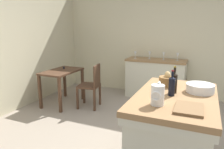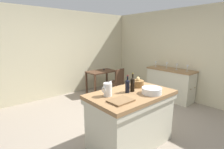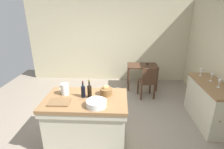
% 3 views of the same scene
% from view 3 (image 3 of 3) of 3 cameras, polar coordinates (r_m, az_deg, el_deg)
% --- Properties ---
extents(ground_plane, '(6.76, 6.76, 0.00)m').
position_cam_3_polar(ground_plane, '(3.97, -3.20, -15.38)').
color(ground_plane, gray).
extents(wall_back, '(5.32, 0.12, 2.60)m').
position_cam_3_polar(wall_back, '(5.89, -0.87, 10.56)').
color(wall_back, beige).
rests_on(wall_back, ground).
extents(island_table, '(1.40, 0.87, 0.92)m').
position_cam_3_polar(island_table, '(3.24, -8.19, -14.27)').
color(island_table, olive).
rests_on(island_table, ground).
extents(side_cabinet, '(0.52, 1.36, 0.90)m').
position_cam_3_polar(side_cabinet, '(4.29, 28.91, -8.20)').
color(side_cabinet, olive).
rests_on(side_cabinet, ground).
extents(writing_desk, '(0.90, 0.57, 0.79)m').
position_cam_3_polar(writing_desk, '(5.41, 9.82, 1.82)').
color(writing_desk, '#472D1E').
rests_on(writing_desk, ground).
extents(wooden_chair, '(0.46, 0.46, 0.90)m').
position_cam_3_polar(wooden_chair, '(4.84, 11.37, -2.20)').
color(wooden_chair, '#472D1E').
rests_on(wooden_chair, ground).
extents(pitcher, '(0.17, 0.13, 0.25)m').
position_cam_3_polar(pitcher, '(3.18, -15.13, -4.56)').
color(pitcher, white).
rests_on(pitcher, island_table).
extents(wash_bowl, '(0.32, 0.32, 0.10)m').
position_cam_3_polar(wash_bowl, '(2.75, -5.14, -9.33)').
color(wash_bowl, white).
rests_on(wash_bowl, island_table).
extents(bread_basket, '(0.21, 0.21, 0.19)m').
position_cam_3_polar(bread_basket, '(3.08, -1.93, -5.40)').
color(bread_basket, brown).
rests_on(bread_basket, island_table).
extents(cutting_board, '(0.34, 0.26, 0.02)m').
position_cam_3_polar(cutting_board, '(2.97, -16.71, -8.60)').
color(cutting_board, brown).
rests_on(cutting_board, island_table).
extents(wine_bottle_dark, '(0.07, 0.07, 0.31)m').
position_cam_3_polar(wine_bottle_dark, '(2.98, -7.33, -5.24)').
color(wine_bottle_dark, black).
rests_on(wine_bottle_dark, island_table).
extents(wine_bottle_amber, '(0.07, 0.07, 0.29)m').
position_cam_3_polar(wine_bottle_amber, '(3.01, -9.36, -5.25)').
color(wine_bottle_amber, black).
rests_on(wine_bottle_amber, island_table).
extents(wine_glass_left, '(0.07, 0.07, 0.17)m').
position_cam_3_polar(wine_glass_left, '(3.95, 31.59, -2.04)').
color(wine_glass_left, white).
rests_on(wine_glass_left, side_cabinet).
extents(wine_glass_middle, '(0.07, 0.07, 0.17)m').
position_cam_3_polar(wine_glass_middle, '(4.22, 29.70, -0.37)').
color(wine_glass_middle, white).
rests_on(wine_glass_middle, side_cabinet).
extents(wine_glass_right, '(0.07, 0.07, 0.17)m').
position_cam_3_polar(wine_glass_right, '(4.45, 26.98, 1.11)').
color(wine_glass_right, white).
rests_on(wine_glass_right, side_cabinet).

